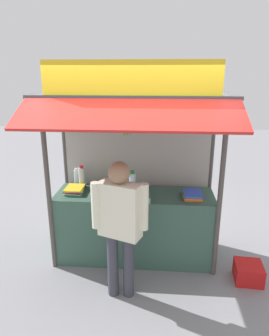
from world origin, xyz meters
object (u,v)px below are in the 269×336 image
object	(u,v)px
banana_bunch_rightmost	(127,128)
magazine_stack_center	(192,195)
water_bottle_mid_right	(111,179)
vendor_person	(120,219)
banana_bunch_leftmost	(59,126)
magazine_stack_back_right	(75,190)
water_bottle_back_left	(82,177)
water_bottle_far_right	(132,183)
plastic_crate	(248,272)
water_bottle_rear_center	(77,177)

from	to	relation	value
banana_bunch_rightmost	magazine_stack_center	bearing A→B (deg)	24.02
water_bottle_mid_right	vendor_person	xyz separation A→B (m)	(0.23, -0.94, -0.11)
banana_bunch_leftmost	vendor_person	distance (m)	1.21
magazine_stack_back_right	vendor_person	size ratio (longest dim) A/B	0.20
water_bottle_back_left	magazine_stack_back_right	xyz separation A→B (m)	(-0.04, -0.21, -0.11)
magazine_stack_center	magazine_stack_back_right	world-z (taller)	same
water_bottle_back_left	vendor_person	distance (m)	1.16
water_bottle_far_right	plastic_crate	bearing A→B (deg)	-16.46
vendor_person	water_bottle_back_left	bearing A→B (deg)	-35.37
water_bottle_rear_center	banana_bunch_leftmost	xyz separation A→B (m)	(0.03, -0.66, 0.82)
water_bottle_far_right	banana_bunch_leftmost	xyz separation A→B (m)	(-0.76, -0.43, 0.80)
water_bottle_far_right	water_bottle_back_left	xyz separation A→B (m)	(-0.70, 0.17, 0.00)
magazine_stack_back_right	vendor_person	world-z (taller)	vendor_person
banana_bunch_rightmost	vendor_person	xyz separation A→B (m)	(-0.04, -0.36, -0.90)
water_bottle_rear_center	magazine_stack_back_right	xyz separation A→B (m)	(0.05, -0.27, -0.08)
water_bottle_back_left	banana_bunch_rightmost	size ratio (longest dim) A/B	1.04
magazine_stack_back_right	plastic_crate	distance (m)	2.39
water_bottle_back_left	vendor_person	size ratio (longest dim) A/B	0.20
water_bottle_mid_right	banana_bunch_rightmost	distance (m)	1.02
magazine_stack_back_right	vendor_person	distance (m)	1.02
water_bottle_far_right	water_bottle_rear_center	distance (m)	0.83
banana_bunch_rightmost	plastic_crate	world-z (taller)	banana_bunch_rightmost
water_bottle_mid_right	vendor_person	bearing A→B (deg)	-76.05
water_bottle_mid_right	water_bottle_rear_center	xyz separation A→B (m)	(-0.50, 0.08, -0.02)
magazine_stack_center	plastic_crate	size ratio (longest dim) A/B	0.98
water_bottle_mid_right	water_bottle_rear_center	distance (m)	0.50
water_bottle_far_right	magazine_stack_back_right	bearing A→B (deg)	-177.23
magazine_stack_back_right	plastic_crate	size ratio (longest dim) A/B	0.99
water_bottle_back_left	magazine_stack_back_right	world-z (taller)	water_bottle_back_left
plastic_crate	water_bottle_far_right	bearing A→B (deg)	163.54
banana_bunch_leftmost	vendor_person	size ratio (longest dim) A/B	0.17
magazine_stack_center	water_bottle_far_right	bearing A→B (deg)	173.76
water_bottle_mid_right	water_bottle_rear_center	size ratio (longest dim) A/B	1.18
water_bottle_rear_center	vendor_person	distance (m)	1.26
banana_bunch_rightmost	vendor_person	bearing A→B (deg)	-96.57
water_bottle_mid_right	magazine_stack_back_right	world-z (taller)	water_bottle_mid_right
water_bottle_mid_right	banana_bunch_rightmost	world-z (taller)	banana_bunch_rightmost
magazine_stack_center	vendor_person	distance (m)	1.09
water_bottle_back_left	plastic_crate	xyz separation A→B (m)	(2.16, -0.60, -0.96)
water_bottle_far_right	water_bottle_mid_right	xyz separation A→B (m)	(-0.30, 0.15, -0.01)
water_bottle_back_left	vendor_person	world-z (taller)	vendor_person
magazine_stack_center	banana_bunch_rightmost	world-z (taller)	banana_bunch_rightmost
magazine_stack_center	plastic_crate	world-z (taller)	magazine_stack_center
banana_bunch_leftmost	magazine_stack_center	bearing A→B (deg)	12.91
water_bottle_far_right	magazine_stack_center	size ratio (longest dim) A/B	0.97
water_bottle_far_right	magazine_stack_back_right	world-z (taller)	water_bottle_far_right
water_bottle_rear_center	water_bottle_back_left	xyz separation A→B (m)	(0.09, -0.06, 0.03)
banana_bunch_rightmost	water_bottle_mid_right	bearing A→B (deg)	115.23
magazine_stack_center	banana_bunch_rightmost	bearing A→B (deg)	-155.98
water_bottle_rear_center	magazine_stack_center	xyz separation A→B (m)	(1.56, -0.31, -0.08)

